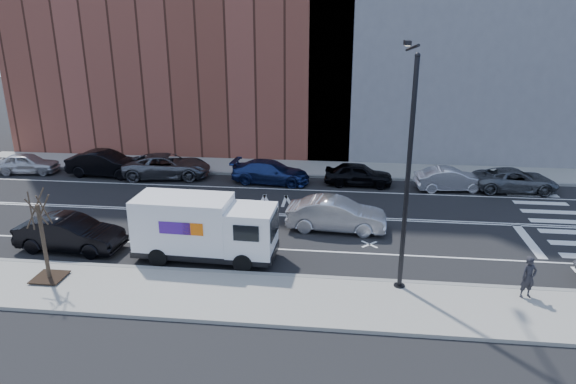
% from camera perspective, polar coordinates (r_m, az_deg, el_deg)
% --- Properties ---
extents(ground, '(120.00, 120.00, 0.00)m').
position_cam_1_polar(ground, '(28.01, -3.57, -2.43)').
color(ground, black).
rests_on(ground, ground).
extents(sidewalk_near, '(44.00, 3.60, 0.15)m').
position_cam_1_polar(sidewalk_near, '(20.22, -7.92, -11.32)').
color(sidewalk_near, gray).
rests_on(sidewalk_near, ground).
extents(sidewalk_far, '(44.00, 3.60, 0.15)m').
position_cam_1_polar(sidewalk_far, '(36.22, -1.19, 2.74)').
color(sidewalk_far, gray).
rests_on(sidewalk_far, ground).
extents(curb_near, '(44.00, 0.25, 0.17)m').
position_cam_1_polar(curb_near, '(21.74, -6.76, -8.94)').
color(curb_near, gray).
rests_on(curb_near, ground).
extents(curb_far, '(44.00, 0.25, 0.17)m').
position_cam_1_polar(curb_far, '(34.51, -1.59, 1.92)').
color(curb_far, gray).
rests_on(curb_far, ground).
extents(crosswalk, '(3.00, 14.00, 0.01)m').
position_cam_1_polar(crosswalk, '(29.85, 28.36, -3.40)').
color(crosswalk, white).
rests_on(crosswalk, ground).
extents(road_markings, '(40.00, 8.60, 0.01)m').
position_cam_1_polar(road_markings, '(28.00, -3.57, -2.43)').
color(road_markings, white).
rests_on(road_markings, ground).
extents(bldg_brick, '(26.00, 10.00, 22.00)m').
position_cam_1_polar(bldg_brick, '(43.16, -11.27, 19.71)').
color(bldg_brick, brown).
rests_on(bldg_brick, ground).
extents(streetlight, '(0.44, 4.02, 9.34)m').
position_cam_1_polar(streetlight, '(19.58, 13.12, 3.27)').
color(streetlight, black).
rests_on(streetlight, ground).
extents(street_tree, '(1.20, 1.20, 3.75)m').
position_cam_1_polar(street_tree, '(22.59, -25.40, -5.79)').
color(street_tree, black).
rests_on(street_tree, ground).
extents(fedex_van, '(6.29, 2.40, 2.84)m').
position_cam_1_polar(fedex_van, '(22.67, -9.33, -3.92)').
color(fedex_van, black).
rests_on(fedex_van, ground).
extents(far_parked_a, '(4.29, 2.11, 1.41)m').
position_cam_1_polar(far_parked_a, '(39.23, -27.00, 2.87)').
color(far_parked_a, '#B7B6BC').
rests_on(far_parked_a, ground).
extents(far_parked_b, '(5.22, 2.18, 1.68)m').
position_cam_1_polar(far_parked_b, '(36.48, -19.59, 2.99)').
color(far_parked_b, black).
rests_on(far_parked_b, ground).
extents(far_parked_c, '(5.97, 3.36, 1.57)m').
position_cam_1_polar(far_parked_c, '(34.94, -13.29, 2.83)').
color(far_parked_c, '#55575E').
rests_on(far_parked_c, ground).
extents(far_parked_d, '(5.18, 2.51, 1.45)m').
position_cam_1_polar(far_parked_d, '(32.93, -1.95, 2.24)').
color(far_parked_d, navy).
rests_on(far_parked_d, ground).
extents(far_parked_e, '(4.31, 1.85, 1.45)m').
position_cam_1_polar(far_parked_e, '(32.75, 7.83, 1.97)').
color(far_parked_e, black).
rests_on(far_parked_e, ground).
extents(far_parked_f, '(4.41, 1.98, 1.41)m').
position_cam_1_polar(far_parked_f, '(33.05, 17.59, 1.36)').
color(far_parked_f, silver).
rests_on(far_parked_f, ground).
extents(far_parked_g, '(5.05, 2.46, 1.38)m').
position_cam_1_polar(far_parked_g, '(34.33, 23.92, 1.22)').
color(far_parked_g, '#53565B').
rests_on(far_parked_g, ground).
extents(driving_sedan, '(5.04, 2.02, 1.63)m').
position_cam_1_polar(driving_sedan, '(25.75, 5.40, -2.51)').
color(driving_sedan, '#B9BABF').
rests_on(driving_sedan, ground).
extents(near_parked_rear_a, '(4.97, 2.02, 1.60)m').
position_cam_1_polar(near_parked_rear_a, '(25.51, -23.06, -4.27)').
color(near_parked_rear_a, black).
rests_on(near_parked_rear_a, ground).
extents(pedestrian, '(0.70, 0.57, 1.66)m').
position_cam_1_polar(pedestrian, '(21.37, 25.15, -8.57)').
color(pedestrian, black).
rests_on(pedestrian, sidewalk_near).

